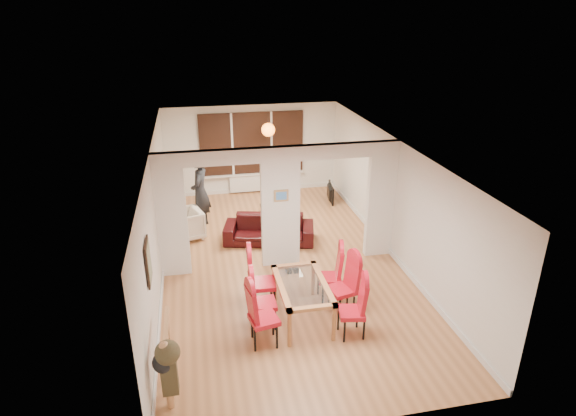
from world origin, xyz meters
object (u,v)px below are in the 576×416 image
object	(u,v)px
dining_table	(302,301)
bowl	(275,206)
dining_chair_ra	(352,308)
sofa	(269,229)
person	(200,192)
bottle	(287,199)
armchair	(185,224)
dining_chair_rb	(342,286)
television	(328,193)
dining_chair_lb	(264,300)
dining_chair_rc	(330,274)
dining_chair_lc	(262,279)
coffee_table	(279,210)
dining_chair_la	(264,315)

from	to	relation	value
dining_table	bowl	bearing A→B (deg)	85.90
dining_chair_ra	bowl	size ratio (longest dim) A/B	4.56
dining_table	sofa	distance (m)	3.14
person	bottle	xyz separation A→B (m)	(2.27, 0.53, -0.56)
armchair	bottle	world-z (taller)	armchair
dining_table	armchair	xyz separation A→B (m)	(-2.00, 3.71, 0.00)
sofa	bowl	world-z (taller)	sofa
dining_chair_rb	television	world-z (taller)	dining_chair_rb
armchair	dining_chair_lb	bearing A→B (deg)	2.51
dining_chair_rc	dining_chair_ra	bearing A→B (deg)	-75.77
dining_chair_lc	person	distance (m)	3.92
coffee_table	armchair	bearing A→B (deg)	-157.48
dining_chair_la	dining_chair_rb	bearing A→B (deg)	10.64
dining_chair_ra	armchair	xyz separation A→B (m)	(-2.70, 4.33, -0.17)
dining_table	television	distance (m)	5.73
dining_chair_rc	bottle	xyz separation A→B (m)	(0.04, 4.29, -0.15)
person	bottle	world-z (taller)	person
dining_table	bottle	size ratio (longest dim) A/B	4.93
dining_chair_ra	bottle	bearing A→B (deg)	100.70
dining_chair_rb	coffee_table	size ratio (longest dim) A/B	1.11
dining_chair_ra	television	world-z (taller)	dining_chair_ra
dining_chair_lb	bottle	world-z (taller)	dining_chair_lb
dining_chair_rc	person	xyz separation A→B (m)	(-2.23, 3.76, 0.41)
dining_chair_lb	bowl	world-z (taller)	dining_chair_lb
dining_chair_ra	person	size ratio (longest dim) A/B	0.56
dining_chair_rb	bowl	bearing A→B (deg)	81.34
dining_chair_la	sofa	world-z (taller)	dining_chair_la
television	bowl	xyz separation A→B (m)	(-1.67, -0.73, 0.01)
dining_table	armchair	bearing A→B (deg)	118.31
dining_chair_ra	dining_chair_la	bearing A→B (deg)	-172.43
television	coffee_table	world-z (taller)	television
dining_chair_rc	television	world-z (taller)	dining_chair_rc
dining_chair_la	dining_chair_ra	distance (m)	1.47
dining_chair_la	bowl	size ratio (longest dim) A/B	4.78
dining_table	dining_chair_la	bearing A→B (deg)	-144.55
dining_table	dining_chair_rb	size ratio (longest dim) A/B	1.39
sofa	coffee_table	xyz separation A→B (m)	(0.54, 1.59, -0.19)
dining_chair_ra	coffee_table	xyz separation A→B (m)	(-0.23, 5.35, -0.41)
bowl	armchair	bearing A→B (deg)	-158.32
person	television	distance (m)	3.81
armchair	television	bearing A→B (deg)	96.01
armchair	dining_chair_rc	bearing A→B (deg)	23.08
dining_chair_la	sofa	size ratio (longest dim) A/B	0.52
dining_chair_rb	dining_chair_ra	bearing A→B (deg)	-106.83
armchair	person	size ratio (longest dim) A/B	0.42
dining_table	dining_chair_lc	bearing A→B (deg)	142.10
dining_table	bottle	world-z (taller)	dining_table
dining_table	coffee_table	distance (m)	4.76
coffee_table	person	bearing A→B (deg)	-167.41
dining_chair_la	bowl	xyz separation A→B (m)	(1.10, 5.18, -0.29)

